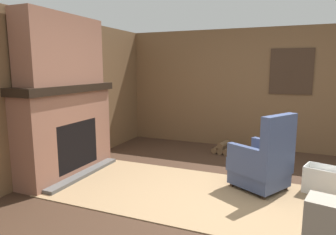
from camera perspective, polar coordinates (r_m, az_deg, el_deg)
ground_plane at (r=3.91m, az=10.85°, el=-15.07°), size 14.00×14.00×0.00m
wood_panel_wall_left at (r=4.84m, az=-21.19°, el=3.81°), size 0.06×5.85×2.38m
wood_panel_wall_back at (r=6.20m, az=16.29°, el=5.25°), size 5.85×0.09×2.38m
fireplace_hearth at (r=4.75m, az=-18.64°, el=-2.38°), size 0.62×1.77×1.37m
chimney_breast at (r=4.67m, az=-19.53°, el=11.99°), size 0.37×1.47×0.99m
area_rug at (r=3.94m, az=7.96°, el=-14.72°), size 4.22×1.70×0.01m
armchair at (r=4.18m, az=17.62°, el=-8.26°), size 0.86×0.85×1.04m
firewood_stack at (r=5.86m, az=10.55°, el=-5.82°), size 0.42×0.44×0.22m
laundry_basket at (r=4.40m, az=27.93°, el=-10.66°), size 0.58×0.44×0.36m
oil_lamp_vase at (r=4.48m, az=-22.22°, el=7.01°), size 0.12×0.12×0.31m
storage_case at (r=5.22m, az=-14.64°, el=7.11°), size 0.13×0.23×0.12m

